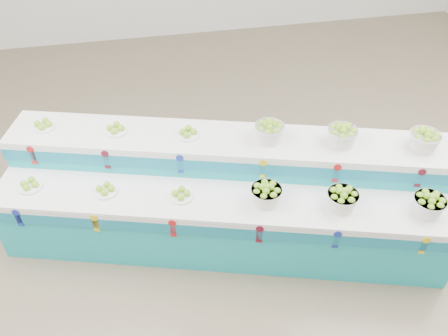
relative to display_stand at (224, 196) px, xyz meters
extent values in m
plane|color=#72604C|center=(0.35, -0.27, -0.51)|extent=(10.00, 10.00, 0.00)
cylinder|color=white|center=(-1.78, 0.25, 0.25)|extent=(0.27, 0.27, 0.09)
cylinder|color=white|center=(-1.09, 0.05, 0.25)|extent=(0.27, 0.27, 0.09)
cylinder|color=white|center=(-0.42, -0.15, 0.25)|extent=(0.27, 0.27, 0.09)
cylinder|color=white|center=(-1.63, 0.75, 0.55)|extent=(0.27, 0.27, 0.09)
cylinder|color=white|center=(-0.94, 0.55, 0.55)|extent=(0.27, 0.27, 0.09)
cylinder|color=white|center=(-0.28, 0.35, 0.55)|extent=(0.27, 0.27, 0.09)
camera|label=1|loc=(-0.64, -3.20, 3.20)|focal=37.63mm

